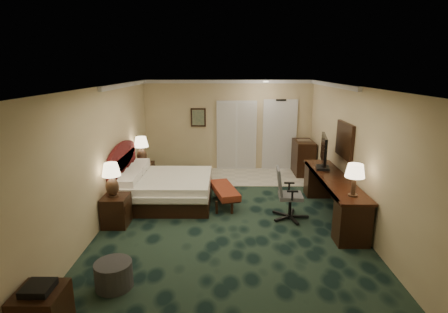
{
  "coord_description": "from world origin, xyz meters",
  "views": [
    {
      "loc": [
        -0.06,
        -6.68,
        3.05
      ],
      "look_at": [
        -0.11,
        0.6,
        1.19
      ],
      "focal_mm": 28.0,
      "sensor_mm": 36.0,
      "label": 1
    }
  ],
  "objects_px": {
    "nightstand_near": "(116,211)",
    "tv": "(324,152)",
    "ottoman": "(114,275)",
    "lamp_far": "(142,150)",
    "side_table": "(42,312)",
    "bed": "(168,190)",
    "lamp_near": "(112,180)",
    "bed_bench": "(224,196)",
    "minibar": "(303,157)",
    "desk": "(332,197)",
    "desk_chair": "(291,194)",
    "nightstand_far": "(144,175)"
  },
  "relations": [
    {
      "from": "nightstand_near",
      "to": "tv",
      "type": "xyz_separation_m",
      "value": [
        4.35,
        1.15,
        0.92
      ]
    },
    {
      "from": "ottoman",
      "to": "lamp_far",
      "type": "bearing_deg",
      "value": 97.77
    },
    {
      "from": "nightstand_near",
      "to": "side_table",
      "type": "height_order",
      "value": "nightstand_near"
    },
    {
      "from": "bed",
      "to": "lamp_far",
      "type": "xyz_separation_m",
      "value": [
        -0.85,
        1.18,
        0.66
      ]
    },
    {
      "from": "lamp_near",
      "to": "bed_bench",
      "type": "relative_size",
      "value": 0.54
    },
    {
      "from": "lamp_far",
      "to": "side_table",
      "type": "relative_size",
      "value": 1.22
    },
    {
      "from": "bed",
      "to": "minibar",
      "type": "xyz_separation_m",
      "value": [
        3.6,
        2.27,
        0.18
      ]
    },
    {
      "from": "lamp_far",
      "to": "side_table",
      "type": "xyz_separation_m",
      "value": [
        0.06,
        -5.33,
        -0.68
      ]
    },
    {
      "from": "ottoman",
      "to": "desk",
      "type": "distance_m",
      "value": 4.59
    },
    {
      "from": "bed_bench",
      "to": "minibar",
      "type": "bearing_deg",
      "value": 31.33
    },
    {
      "from": "lamp_far",
      "to": "bed_bench",
      "type": "xyz_separation_m",
      "value": [
        2.16,
        -1.31,
        -0.76
      ]
    },
    {
      "from": "bed_bench",
      "to": "desk",
      "type": "distance_m",
      "value": 2.35
    },
    {
      "from": "desk_chair",
      "to": "minibar",
      "type": "relative_size",
      "value": 1.09
    },
    {
      "from": "tv",
      "to": "ottoman",
      "type": "bearing_deg",
      "value": -128.76
    },
    {
      "from": "nightstand_far",
      "to": "desk_chair",
      "type": "xyz_separation_m",
      "value": [
        3.49,
        -2.02,
        0.23
      ]
    },
    {
      "from": "lamp_near",
      "to": "desk",
      "type": "relative_size",
      "value": 0.23
    },
    {
      "from": "tv",
      "to": "bed",
      "type": "bearing_deg",
      "value": -169.78
    },
    {
      "from": "bed_bench",
      "to": "ottoman",
      "type": "relative_size",
      "value": 2.32
    },
    {
      "from": "bed",
      "to": "bed_bench",
      "type": "distance_m",
      "value": 1.32
    },
    {
      "from": "side_table",
      "to": "minibar",
      "type": "relative_size",
      "value": 0.58
    },
    {
      "from": "bed_bench",
      "to": "desk_chair",
      "type": "xyz_separation_m",
      "value": [
        1.36,
        -0.75,
        0.33
      ]
    },
    {
      "from": "bed",
      "to": "bed_bench",
      "type": "xyz_separation_m",
      "value": [
        1.31,
        -0.12,
        -0.1
      ]
    },
    {
      "from": "bed",
      "to": "desk_chair",
      "type": "distance_m",
      "value": 2.82
    },
    {
      "from": "lamp_near",
      "to": "minibar",
      "type": "bearing_deg",
      "value": 37.85
    },
    {
      "from": "lamp_far",
      "to": "desk",
      "type": "relative_size",
      "value": 0.24
    },
    {
      "from": "bed",
      "to": "desk",
      "type": "relative_size",
      "value": 0.68
    },
    {
      "from": "bed_bench",
      "to": "tv",
      "type": "distance_m",
      "value": 2.43
    },
    {
      "from": "side_table",
      "to": "desk_chair",
      "type": "height_order",
      "value": "desk_chair"
    },
    {
      "from": "desk_chair",
      "to": "minibar",
      "type": "bearing_deg",
      "value": 76.48
    },
    {
      "from": "tv",
      "to": "desk_chair",
      "type": "height_order",
      "value": "tv"
    },
    {
      "from": "bed_bench",
      "to": "tv",
      "type": "height_order",
      "value": "tv"
    },
    {
      "from": "nightstand_far",
      "to": "ottoman",
      "type": "xyz_separation_m",
      "value": [
        0.57,
        -4.38,
        -0.12
      ]
    },
    {
      "from": "lamp_near",
      "to": "ottoman",
      "type": "height_order",
      "value": "lamp_near"
    },
    {
      "from": "nightstand_near",
      "to": "lamp_far",
      "type": "bearing_deg",
      "value": 90.56
    },
    {
      "from": "lamp_far",
      "to": "bed",
      "type": "bearing_deg",
      "value": -54.3
    },
    {
      "from": "bed",
      "to": "desk",
      "type": "distance_m",
      "value": 3.65
    },
    {
      "from": "ottoman",
      "to": "tv",
      "type": "distance_m",
      "value": 5.03
    },
    {
      "from": "lamp_far",
      "to": "side_table",
      "type": "distance_m",
      "value": 5.37
    },
    {
      "from": "tv",
      "to": "lamp_near",
      "type": "bearing_deg",
      "value": -154.27
    },
    {
      "from": "side_table",
      "to": "minibar",
      "type": "bearing_deg",
      "value": 55.61
    },
    {
      "from": "side_table",
      "to": "tv",
      "type": "bearing_deg",
      "value": 43.48
    },
    {
      "from": "nightstand_far",
      "to": "ottoman",
      "type": "bearing_deg",
      "value": -82.56
    },
    {
      "from": "bed",
      "to": "lamp_near",
      "type": "distance_m",
      "value": 1.61
    },
    {
      "from": "bed",
      "to": "desk_chair",
      "type": "bearing_deg",
      "value": -18.11
    },
    {
      "from": "lamp_near",
      "to": "desk_chair",
      "type": "xyz_separation_m",
      "value": [
        3.54,
        0.33,
        -0.4
      ]
    },
    {
      "from": "nightstand_near",
      "to": "lamp_near",
      "type": "relative_size",
      "value": 0.9
    },
    {
      "from": "nightstand_near",
      "to": "tv",
      "type": "relative_size",
      "value": 0.62
    },
    {
      "from": "minibar",
      "to": "side_table",
      "type": "bearing_deg",
      "value": -124.39
    },
    {
      "from": "nightstand_near",
      "to": "side_table",
      "type": "distance_m",
      "value": 2.94
    },
    {
      "from": "lamp_near",
      "to": "lamp_far",
      "type": "height_order",
      "value": "lamp_far"
    }
  ]
}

